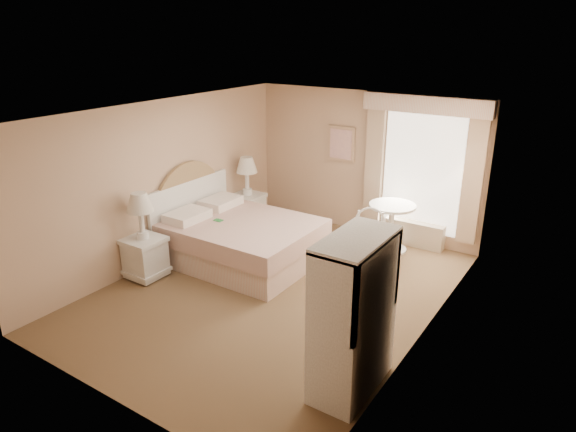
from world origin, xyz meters
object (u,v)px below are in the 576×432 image
Objects in this scene: nightstand_far at (248,201)px; cafe_chair at (369,235)px; round_table at (391,220)px; nightstand_near at (144,247)px; armoire at (353,328)px; bed at (235,237)px.

cafe_chair is at bearing -9.31° from nightstand_far.
cafe_chair reaches higher than round_table.
nightstand_near is 3.70m from armoire.
armoire is at bearing -86.84° from cafe_chair.
armoire is (3.65, -3.02, 0.20)m from nightstand_far.
bed is 1.76× the size of nightstand_near.
nightstand_near is 0.77× the size of armoire.
bed reaches higher than cafe_chair.
round_table is 3.61m from armoire.
armoire is at bearing -8.50° from nightstand_near.
armoire reaches higher than nightstand_near.
nightstand_far is at bearing 152.18° from cafe_chair.
nightstand_far is at bearing 140.45° from armoire.
cafe_chair is at bearing 111.67° from armoire.
nightstand_near is 3.92m from round_table.
cafe_chair is (-0.00, -0.87, 0.03)m from round_table.
cafe_chair is at bearing 23.71° from bed.
nightstand_far is (0.00, 2.47, 0.00)m from nightstand_near.
armoire is at bearing -30.93° from bed.
bed is 1.46m from nightstand_far.
bed reaches higher than nightstand_near.
round_table is at bearing 9.46° from nightstand_far.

